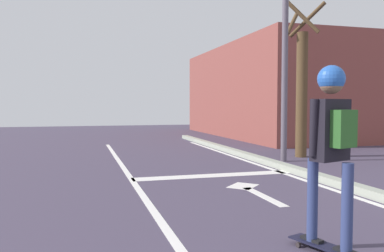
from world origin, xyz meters
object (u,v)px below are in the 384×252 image
object	(u,v)px
skateboard	(328,248)
roadside_tree	(302,87)
traffic_signal_mast	(242,17)
skater	(332,130)

from	to	relation	value
skateboard	roadside_tree	distance (m)	7.86
skateboard	traffic_signal_mast	world-z (taller)	traffic_signal_mast
traffic_signal_mast	roadside_tree	size ratio (longest dim) A/B	1.20
skater	roadside_tree	xyz separation A→B (m)	(3.73, 6.65, 0.78)
skateboard	skater	world-z (taller)	skater
skater	traffic_signal_mast	distance (m)	6.67
traffic_signal_mast	skater	bearing A→B (deg)	-104.93
skater	traffic_signal_mast	world-z (taller)	traffic_signal_mast
traffic_signal_mast	roadside_tree	bearing A→B (deg)	17.24
skater	roadside_tree	size ratio (longest dim) A/B	0.40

